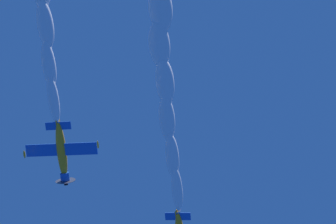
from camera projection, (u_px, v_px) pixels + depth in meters
airplane_left_wingman at (62, 153)px, 88.49m from camera, size 8.56×9.53×3.10m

